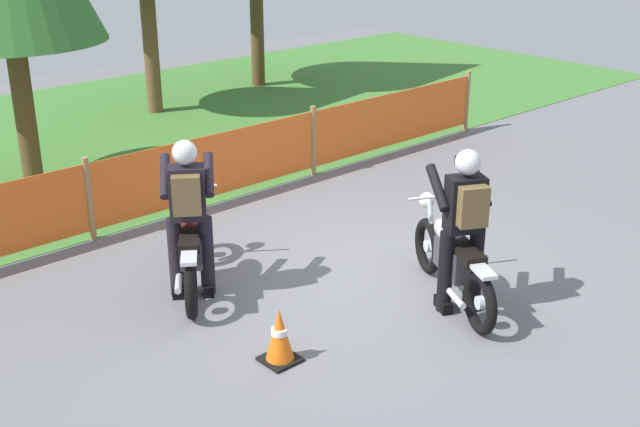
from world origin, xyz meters
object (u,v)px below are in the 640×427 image
at_px(rider_lead, 464,222).
at_px(traffic_cone, 280,336).
at_px(rider_trailing, 188,210).
at_px(motorcycle_trailing, 191,246).
at_px(motorcycle_lead, 452,259).

relative_size(rider_lead, traffic_cone, 3.19).
xyz_separation_m(rider_lead, rider_trailing, (-1.83, 2.06, 0.00)).
xyz_separation_m(rider_lead, traffic_cone, (-1.98, 0.45, -0.69)).
bearing_deg(traffic_cone, rider_trailing, 84.88).
bearing_deg(rider_trailing, traffic_cone, -150.25).
relative_size(motorcycle_trailing, rider_lead, 1.00).
bearing_deg(motorcycle_lead, traffic_cone, 110.72).
bearing_deg(motorcycle_trailing, traffic_cone, -153.59).
distance_m(rider_trailing, traffic_cone, 1.76).
distance_m(motorcycle_lead, traffic_cone, 2.10).
relative_size(motorcycle_trailing, rider_trailing, 1.00).
height_order(motorcycle_lead, rider_lead, rider_lead).
distance_m(rider_lead, traffic_cone, 2.14).
bearing_deg(motorcycle_trailing, motorcycle_lead, -103.68).
bearing_deg(rider_trailing, motorcycle_lead, -99.21).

